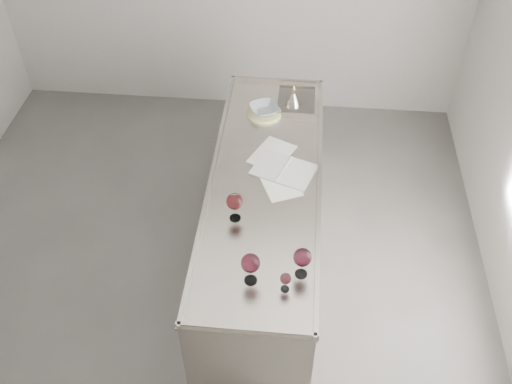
# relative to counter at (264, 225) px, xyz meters

# --- Properties ---
(room_shell) EXTENTS (4.54, 5.04, 2.84)m
(room_shell) POSITION_rel_counter_xyz_m (-0.50, -0.30, 0.93)
(room_shell) COLOR #4E4C49
(room_shell) RESTS_ON ground
(counter) EXTENTS (0.77, 2.42, 0.97)m
(counter) POSITION_rel_counter_xyz_m (0.00, 0.00, 0.00)
(counter) COLOR #9E958E
(counter) RESTS_ON ground
(wine_glass_left) EXTENTS (0.10, 0.10, 0.21)m
(wine_glass_left) POSITION_rel_counter_xyz_m (-0.16, -0.38, 0.61)
(wine_glass_left) COLOR white
(wine_glass_left) RESTS_ON counter
(wine_glass_middle) EXTENTS (0.11, 0.11, 0.22)m
(wine_glass_middle) POSITION_rel_counter_xyz_m (-0.01, -0.85, 0.62)
(wine_glass_middle) COLOR white
(wine_glass_middle) RESTS_ON counter
(wine_glass_right) EXTENTS (0.11, 0.11, 0.21)m
(wine_glass_right) POSITION_rel_counter_xyz_m (0.27, -0.78, 0.62)
(wine_glass_right) COLOR white
(wine_glass_right) RESTS_ON counter
(wine_glass_small) EXTENTS (0.06, 0.06, 0.13)m
(wine_glass_small) POSITION_rel_counter_xyz_m (0.19, -0.90, 0.56)
(wine_glass_small) COLOR white
(wine_glass_small) RESTS_ON counter
(notebook) EXTENTS (0.49, 0.41, 0.02)m
(notebook) POSITION_rel_counter_xyz_m (0.12, 0.10, 0.47)
(notebook) COLOR white
(notebook) RESTS_ON counter
(loose_paper_top) EXTENTS (0.34, 0.39, 0.00)m
(loose_paper_top) POSITION_rel_counter_xyz_m (0.10, -0.03, 0.47)
(loose_paper_top) COLOR white
(loose_paper_top) RESTS_ON counter
(loose_paper_under) EXTENTS (0.36, 0.41, 0.00)m
(loose_paper_under) POSITION_rel_counter_xyz_m (0.03, 0.27, 0.47)
(loose_paper_under) COLOR silver
(loose_paper_under) RESTS_ON counter
(trivet) EXTENTS (0.35, 0.35, 0.02)m
(trivet) POSITION_rel_counter_xyz_m (-0.07, 0.74, 0.48)
(trivet) COLOR beige
(trivet) RESTS_ON counter
(ceramic_bowl) EXTENTS (0.28, 0.28, 0.05)m
(ceramic_bowl) POSITION_rel_counter_xyz_m (-0.07, 0.74, 0.51)
(ceramic_bowl) COLOR gray
(ceramic_bowl) RESTS_ON trivet
(wine_funnel) EXTENTS (0.13, 0.13, 0.19)m
(wine_funnel) POSITION_rel_counter_xyz_m (0.15, 0.87, 0.53)
(wine_funnel) COLOR #B3AC9F
(wine_funnel) RESTS_ON counter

